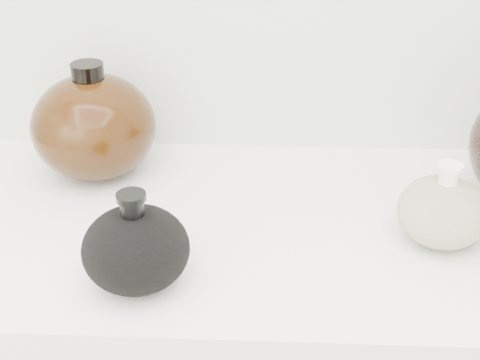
{
  "coord_description": "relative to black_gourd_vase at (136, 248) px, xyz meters",
  "views": [
    {
      "loc": [
        0.01,
        0.12,
        1.44
      ],
      "look_at": [
        -0.03,
        0.92,
        0.99
      ],
      "focal_mm": 50.0,
      "sensor_mm": 36.0,
      "label": 1
    }
  ],
  "objects": [
    {
      "name": "cream_gourd_vase",
      "position": [
        0.41,
        0.11,
        -0.0
      ],
      "size": [
        0.17,
        0.17,
        0.12
      ],
      "color": "beige",
      "rests_on": "display_counter"
    },
    {
      "name": "left_round_pot",
      "position": [
        -0.12,
        0.29,
        0.03
      ],
      "size": [
        0.26,
        0.26,
        0.19
      ],
      "color": "black",
      "rests_on": "display_counter"
    },
    {
      "name": "black_gourd_vase",
      "position": [
        0.0,
        0.0,
        0.0
      ],
      "size": [
        0.16,
        0.16,
        0.13
      ],
      "color": "black",
      "rests_on": "display_counter"
    },
    {
      "name": "room",
      "position": [
        0.15,
        -0.53,
        0.35
      ],
      "size": [
        3.04,
        2.42,
        2.64
      ],
      "color": "slate",
      "rests_on": "ground"
    }
  ]
}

